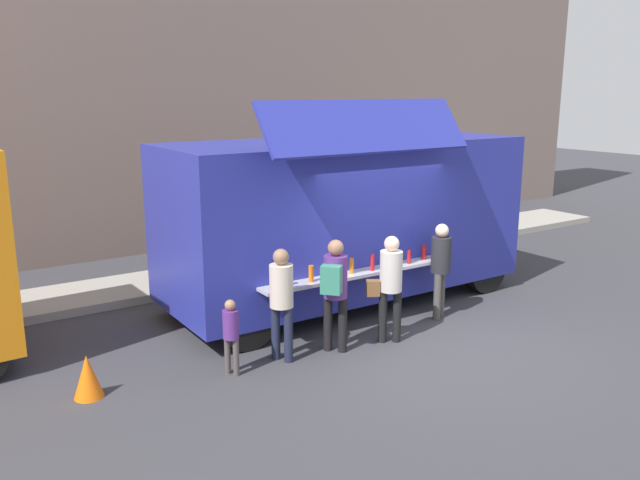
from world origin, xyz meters
name	(u,v)px	position (x,y,z in m)	size (l,w,h in m)	color
ground_plane	(431,344)	(0.00, 0.00, 0.00)	(60.00, 60.00, 0.00)	#38383D
curb_strip	(79,298)	(-3.88, 4.96, 0.07)	(28.00, 1.60, 0.15)	#9E998E
building_behind	(61,21)	(-2.88, 8.86, 5.16)	(32.00, 2.40, 10.31)	#7E6A62
food_truck_main	(346,215)	(0.12, 2.34, 1.57)	(6.37, 2.92, 3.56)	#29309E
traffic_cone_orange	(88,376)	(-4.71, 1.08, 0.28)	(0.36, 0.36, 0.55)	orange
trash_bin	(430,228)	(4.35, 4.66, 0.43)	(0.60, 0.60, 0.86)	#2D5D3A
customer_front_ordering	(390,280)	(-0.48, 0.42, 0.97)	(0.51, 0.40, 1.63)	black
customer_mid_with_backpack	(335,285)	(-1.37, 0.55, 1.01)	(0.52, 0.50, 1.66)	black
customer_rear_waiting	(281,295)	(-2.15, 0.72, 0.96)	(0.33, 0.33, 1.61)	#1C2138
customer_extra_browsing	(441,262)	(0.90, 0.78, 0.95)	(0.32, 0.32, 1.59)	#494642
child_near_queue	(231,330)	(-2.94, 0.69, 0.62)	(0.21, 0.21, 1.04)	#4D4444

